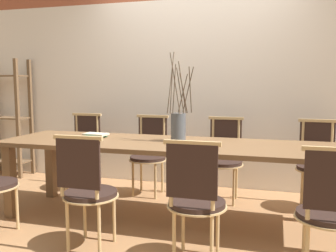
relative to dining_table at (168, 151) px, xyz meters
name	(u,v)px	position (x,y,z in m)	size (l,w,h in m)	color
ground_plane	(168,220)	(0.00, 0.00, -0.65)	(16.00, 16.00, 0.00)	#9E7047
wall_rear	(198,55)	(0.00, 1.29, 0.95)	(12.00, 0.06, 3.20)	silver
dining_table	(168,151)	(0.00, 0.00, 0.00)	(3.13, 0.88, 0.73)	brown
chair_near_left	(88,188)	(-0.41, -0.75, -0.17)	(0.43, 0.43, 0.90)	black
chair_near_center	(195,197)	(0.42, -0.75, -0.17)	(0.43, 0.43, 0.90)	black
chair_near_right	(330,209)	(1.28, -0.75, -0.17)	(0.43, 0.43, 0.90)	black
chair_far_leftend	(83,148)	(-1.29, 0.75, -0.17)	(0.43, 0.43, 0.90)	black
chair_far_left	(149,152)	(-0.44, 0.75, -0.17)	(0.43, 0.43, 0.90)	black
chair_far_center	(224,156)	(0.41, 0.75, -0.17)	(0.43, 0.43, 0.90)	black
chair_far_right	(317,161)	(1.35, 0.75, -0.17)	(0.43, 0.43, 0.90)	black
vase_centerpiece	(178,125)	(0.08, 0.08, 0.23)	(0.24, 0.25, 0.82)	#4C5156
book_stack	(96,135)	(-0.78, 0.11, 0.10)	(0.25, 0.19, 0.04)	#1E6B4C
shelving_rack	(7,118)	(-2.61, 1.06, 0.14)	(0.62, 0.32, 1.58)	brown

